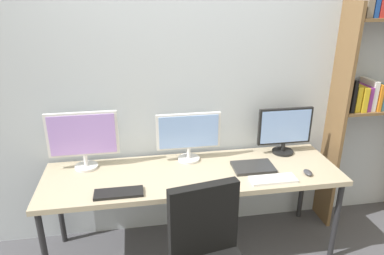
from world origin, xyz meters
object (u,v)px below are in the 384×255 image
monitor_right (285,129)px  computer_mouse (308,172)px  monitor_center (189,134)px  keyboard_right (273,179)px  keyboard_left (119,193)px  bookshelf (377,85)px  laptop_closed (253,167)px  monitor_left (83,138)px  desk (193,177)px

monitor_right → computer_mouse: monitor_right is taller
monitor_center → keyboard_right: 0.75m
monitor_right → monitor_center: bearing=180.0°
monitor_right → keyboard_right: size_ratio=1.35×
computer_mouse → monitor_center: bearing=155.1°
keyboard_left → bookshelf: bearing=11.9°
keyboard_left → laptop_closed: size_ratio=1.05×
monitor_center → laptop_closed: bearing=-26.3°
monitor_right → laptop_closed: 0.46m
monitor_left → monitor_right: bearing=-0.0°
laptop_closed → computer_mouse: bearing=-22.1°
desk → laptop_closed: laptop_closed is taller
monitor_left → monitor_right: 1.64m
keyboard_right → monitor_left: bearing=162.2°
computer_mouse → keyboard_right: bearing=-171.3°
desk → laptop_closed: bearing=-2.8°
computer_mouse → keyboard_left: bearing=-178.2°
desk → monitor_left: monitor_left is taller
desk → keyboard_left: 0.61m
bookshelf → monitor_center: bookshelf is taller
keyboard_left → keyboard_right: 1.12m
monitor_left → monitor_center: size_ratio=1.03×
monitor_center → keyboard_right: bearing=-38.3°
bookshelf → monitor_center: 1.66m
keyboard_left → monitor_center: bearing=38.3°
desk → computer_mouse: (0.86, -0.18, 0.07)m
desk → monitor_left: bearing=165.5°
computer_mouse → laptop_closed: (-0.38, 0.16, -0.00)m
bookshelf → keyboard_left: bookshelf is taller
monitor_left → laptop_closed: monitor_left is taller
monitor_center → keyboard_right: size_ratio=1.51×
laptop_closed → monitor_right: bearing=35.3°
desk → bookshelf: bookshelf is taller
monitor_left → keyboard_left: 0.57m
computer_mouse → laptop_closed: bearing=157.0°
monitor_right → computer_mouse: bearing=-84.8°
bookshelf → monitor_right: (-0.80, -0.02, -0.34)m
laptop_closed → bookshelf: bearing=13.4°
keyboard_left → laptop_closed: 1.06m
keyboard_right → laptop_closed: laptop_closed is taller
monitor_center → monitor_right: size_ratio=1.12×
monitor_left → keyboard_left: (0.26, -0.44, -0.25)m
desk → monitor_right: 0.89m
monitor_center → monitor_right: monitor_center is taller
desk → monitor_center: (0.00, 0.21, 0.28)m
keyboard_right → computer_mouse: size_ratio=3.59×
bookshelf → monitor_right: size_ratio=4.58×
monitor_center → computer_mouse: (0.86, -0.40, -0.21)m
bookshelf → monitor_center: (-1.62, -0.02, -0.34)m
monitor_center → monitor_right: bearing=-0.0°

